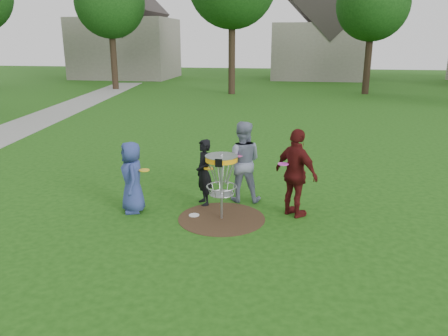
% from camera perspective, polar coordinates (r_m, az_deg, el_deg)
% --- Properties ---
extents(ground, '(100.00, 100.00, 0.00)m').
position_cam_1_polar(ground, '(9.08, -0.31, -6.60)').
color(ground, '#19470F').
rests_on(ground, ground).
extents(dirt_patch, '(1.80, 1.80, 0.01)m').
position_cam_1_polar(dirt_patch, '(9.07, -0.31, -6.58)').
color(dirt_patch, '#47331E').
rests_on(dirt_patch, ground).
extents(concrete_path, '(7.75, 39.92, 0.02)m').
position_cam_1_polar(concrete_path, '(20.16, -25.34, 4.71)').
color(concrete_path, '#9E9E99').
rests_on(concrete_path, ground).
extents(player_blue, '(0.76, 0.88, 1.53)m').
position_cam_1_polar(player_blue, '(9.40, -11.91, -1.18)').
color(player_blue, navy).
rests_on(player_blue, ground).
extents(player_black, '(0.58, 0.65, 1.48)m').
position_cam_1_polar(player_black, '(9.62, -2.63, -0.58)').
color(player_black, black).
rests_on(player_black, ground).
extents(player_grey, '(0.92, 0.73, 1.83)m').
position_cam_1_polar(player_grey, '(9.81, 2.36, 0.83)').
color(player_grey, gray).
rests_on(player_grey, ground).
extents(player_maroon, '(1.11, 1.06, 1.85)m').
position_cam_1_polar(player_maroon, '(9.03, 9.41, -0.70)').
color(player_maroon, '#4F1212').
rests_on(player_maroon, ground).
extents(disc_on_grass, '(0.22, 0.22, 0.02)m').
position_cam_1_polar(disc_on_grass, '(9.23, -3.94, -6.18)').
color(disc_on_grass, silver).
rests_on(disc_on_grass, ground).
extents(disc_golf_basket, '(0.66, 0.67, 1.38)m').
position_cam_1_polar(disc_golf_basket, '(8.73, -0.32, -0.43)').
color(disc_golf_basket, '#9EA0A5').
rests_on(disc_golf_basket, ground).
extents(held_discs, '(3.08, 1.01, 0.24)m').
position_cam_1_polar(held_discs, '(9.18, -0.77, 0.47)').
color(held_discs, yellow).
rests_on(held_discs, ground).
extents(house_row, '(44.50, 10.65, 11.62)m').
position_cam_1_polar(house_row, '(41.44, 14.73, 16.71)').
color(house_row, gray).
rests_on(house_row, ground).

